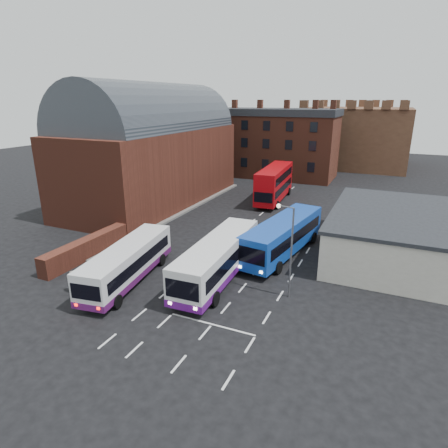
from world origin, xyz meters
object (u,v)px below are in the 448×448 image
at_px(bus_red_double, 274,183).
at_px(pedestrian_beige, 73,282).
at_px(bus_white_outbound, 128,261).
at_px(pedestrian_red, 87,285).
at_px(bus_white_inbound, 218,257).
at_px(street_lamp, 289,243).
at_px(bus_blue, 283,235).

height_order(bus_red_double, pedestrian_beige, bus_red_double).
bearing_deg(bus_white_outbound, pedestrian_red, -127.09).
height_order(bus_white_inbound, street_lamp, street_lamp).
height_order(bus_white_outbound, bus_blue, bus_blue).
height_order(bus_white_outbound, bus_white_inbound, bus_white_inbound).
xyz_separation_m(bus_red_double, street_lamp, (8.82, -25.66, 1.62)).
bearing_deg(bus_white_inbound, bus_white_outbound, 24.32).
bearing_deg(bus_red_double, pedestrian_red, 77.34).
relative_size(bus_white_outbound, bus_blue, 0.89).
distance_m(bus_white_inbound, pedestrian_beige, 11.16).
bearing_deg(bus_white_inbound, pedestrian_beige, 32.65).
height_order(bus_white_inbound, bus_blue, bus_blue).
relative_size(pedestrian_red, pedestrian_beige, 0.83).
bearing_deg(bus_red_double, bus_white_inbound, 93.08).
xyz_separation_m(bus_white_outbound, pedestrian_beige, (-2.72, -3.18, -0.90)).
distance_m(bus_white_outbound, bus_red_double, 28.72).
bearing_deg(bus_blue, pedestrian_red, 57.92).
bearing_deg(street_lamp, bus_white_outbound, -166.69).
bearing_deg(pedestrian_beige, bus_white_inbound, -146.48).
height_order(bus_white_outbound, pedestrian_beige, bus_white_outbound).
height_order(bus_white_inbound, bus_red_double, bus_red_double).
distance_m(street_lamp, pedestrian_beige, 16.33).
xyz_separation_m(street_lamp, pedestrian_beige, (-14.80, -6.04, -3.31)).
bearing_deg(bus_red_double, bus_white_outbound, 79.56).
height_order(bus_blue, street_lamp, street_lamp).
relative_size(bus_white_inbound, street_lamp, 1.77).
distance_m(bus_white_inbound, bus_blue, 7.81).
relative_size(bus_white_inbound, pedestrian_beige, 7.08).
height_order(bus_blue, bus_red_double, bus_red_double).
height_order(bus_white_outbound, pedestrian_red, bus_white_outbound).
xyz_separation_m(bus_white_inbound, pedestrian_red, (-7.94, -6.13, -1.25)).
bearing_deg(street_lamp, bus_red_double, 108.98).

